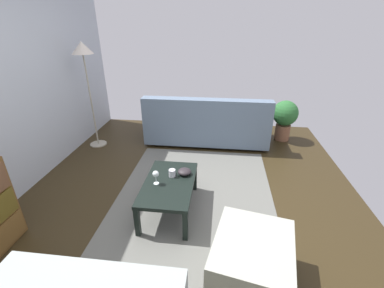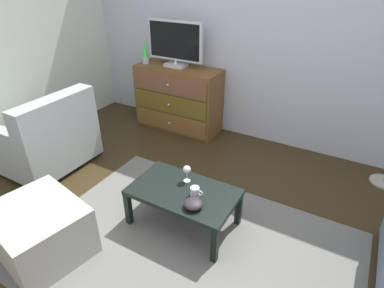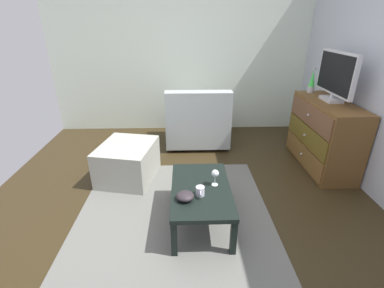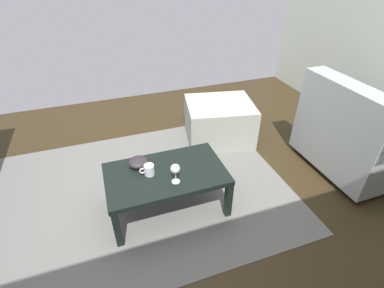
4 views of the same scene
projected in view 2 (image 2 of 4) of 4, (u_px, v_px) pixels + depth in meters
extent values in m
cube|color=#312614|center=(181.00, 229.00, 2.83)|extent=(5.63, 4.49, 0.05)
cube|color=#B2B9C3|center=(268.00, 36.00, 3.68)|extent=(5.63, 0.12, 2.63)
cube|color=#64645E|center=(189.00, 251.00, 2.58)|extent=(2.60, 1.90, 0.01)
cube|color=brown|center=(179.00, 98.00, 4.34)|extent=(1.16, 0.45, 0.87)
cube|color=brown|center=(170.00, 122.00, 4.30)|extent=(1.10, 0.02, 0.25)
sphere|color=silver|center=(169.00, 123.00, 4.29)|extent=(0.03, 0.03, 0.03)
cube|color=brown|center=(169.00, 104.00, 4.17)|extent=(1.10, 0.02, 0.25)
sphere|color=silver|center=(169.00, 105.00, 4.16)|extent=(0.03, 0.03, 0.03)
cube|color=brown|center=(169.00, 85.00, 4.04)|extent=(1.10, 0.02, 0.25)
sphere|color=silver|center=(168.00, 85.00, 4.02)|extent=(0.03, 0.03, 0.03)
cube|color=silver|center=(176.00, 65.00, 4.15)|extent=(0.28, 0.18, 0.04)
cylinder|color=silver|center=(176.00, 62.00, 4.13)|extent=(0.04, 0.04, 0.05)
cube|color=silver|center=(175.00, 41.00, 4.00)|extent=(0.78, 0.05, 0.49)
cube|color=black|center=(174.00, 41.00, 3.98)|extent=(0.73, 0.01, 0.44)
cylinder|color=#B7B7BC|center=(146.00, 60.00, 4.28)|extent=(0.09, 0.09, 0.08)
cone|color=#3FD84C|center=(145.00, 49.00, 4.20)|extent=(0.08, 0.08, 0.22)
cylinder|color=#B7B7BC|center=(144.00, 40.00, 4.14)|extent=(0.04, 0.04, 0.03)
cube|color=black|center=(159.00, 180.00, 3.15)|extent=(0.05, 0.05, 0.33)
cube|color=black|center=(239.00, 209.00, 2.78)|extent=(0.05, 0.05, 0.33)
cube|color=black|center=(128.00, 208.00, 2.79)|extent=(0.05, 0.05, 0.33)
cube|color=black|center=(215.00, 245.00, 2.42)|extent=(0.05, 0.05, 0.33)
cube|color=black|center=(183.00, 192.00, 2.69)|extent=(0.91, 0.54, 0.04)
cylinder|color=silver|center=(187.00, 181.00, 2.80)|extent=(0.06, 0.06, 0.00)
cylinder|color=silver|center=(187.00, 176.00, 2.77)|extent=(0.01, 0.01, 0.09)
sphere|color=silver|center=(187.00, 169.00, 2.74)|extent=(0.07, 0.07, 0.07)
cylinder|color=silver|center=(195.00, 192.00, 2.60)|extent=(0.08, 0.08, 0.08)
torus|color=silver|center=(200.00, 193.00, 2.57)|extent=(0.05, 0.01, 0.05)
ellipsoid|color=#2A2428|center=(193.00, 204.00, 2.48)|extent=(0.15, 0.15, 0.07)
cylinder|color=#332319|center=(58.00, 142.00, 4.12)|extent=(0.05, 0.05, 0.05)
cylinder|color=#332319|center=(3.00, 170.00, 3.55)|extent=(0.05, 0.05, 0.05)
cylinder|color=#332319|center=(94.00, 154.00, 3.85)|extent=(0.05, 0.05, 0.05)
cylinder|color=#332319|center=(40.00, 188.00, 3.27)|extent=(0.05, 0.05, 0.05)
cube|color=#98A09E|center=(46.00, 146.00, 3.59)|extent=(0.80, 0.93, 0.38)
cube|color=#98A09E|center=(56.00, 119.00, 3.26)|extent=(0.20, 0.93, 0.46)
cube|color=#98A09E|center=(69.00, 111.00, 3.75)|extent=(0.76, 0.12, 0.20)
cube|color=#98A09E|center=(6.00, 139.00, 3.14)|extent=(0.76, 0.12, 0.20)
cube|color=#A4A498|center=(40.00, 231.00, 2.48)|extent=(0.81, 0.73, 0.44)
cylinder|color=#A59E8C|center=(384.00, 182.00, 3.39)|extent=(0.28, 0.28, 0.02)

